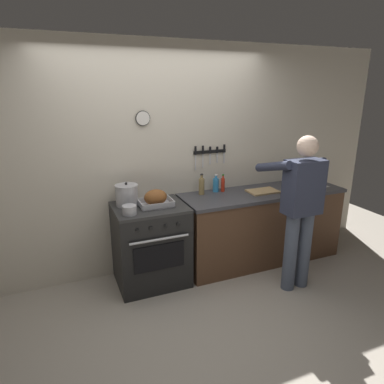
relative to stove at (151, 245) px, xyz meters
The scene contains 12 objects.
ground_plane 1.11m from the stove, 77.45° to the right, with size 8.00×8.00×0.00m, color #A89E8E.
wall_back 0.95m from the stove, 58.67° to the left, with size 6.00×0.13×2.60m.
counter_block 1.43m from the stove, ahead, with size 2.03×0.65×0.90m.
stove is the anchor object (origin of this frame).
person_cook 1.65m from the stove, 25.63° to the right, with size 0.51×0.63×1.66m.
roasting_pan 0.54m from the stove, 17.31° to the right, with size 0.35×0.26×0.18m.
stock_pot 0.61m from the stove, 149.59° to the left, with size 0.24×0.24×0.25m.
saucepan 0.58m from the stove, 146.63° to the right, with size 0.14×0.14×0.09m.
cutting_board 1.47m from the stove, ahead, with size 0.36×0.24×0.02m, color tan.
bottle_vinegar 0.89m from the stove, 14.07° to the left, with size 0.07×0.07×0.25m.
bottle_dish_soap 1.06m from the stove, 13.12° to the left, with size 0.07×0.07×0.21m.
bottle_hot_sauce 1.12m from the stove, 10.54° to the left, with size 0.05×0.05×0.21m.
Camera 1 is at (-1.10, -2.33, 2.10)m, focal length 31.86 mm.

